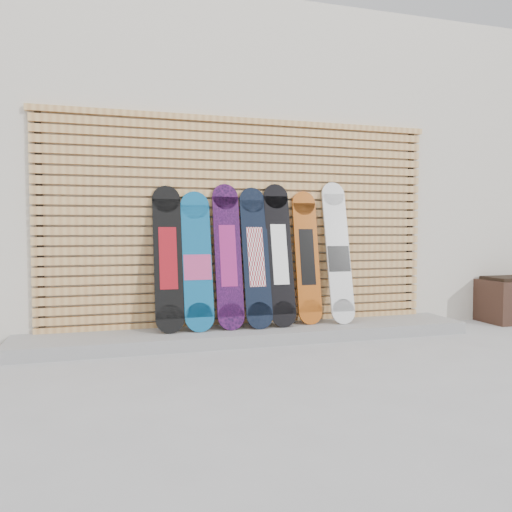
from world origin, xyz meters
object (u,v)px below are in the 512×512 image
object	(u,v)px
snowboard_1	(197,261)
snowboard_5	(307,257)
snowboard_0	(168,258)
snowboard_2	(228,256)
snowboard_6	(338,253)
snowboard_3	(256,257)
snowboard_4	(279,254)

from	to	relation	value
snowboard_1	snowboard_5	size ratio (longest dim) A/B	0.98
snowboard_0	snowboard_1	bearing A→B (deg)	-1.71
snowboard_1	snowboard_2	world-z (taller)	snowboard_2
snowboard_0	snowboard_5	world-z (taller)	snowboard_0
snowboard_1	snowboard_2	xyz separation A→B (m)	(0.32, 0.00, 0.05)
snowboard_2	snowboard_1	bearing A→B (deg)	-179.16
snowboard_2	snowboard_6	world-z (taller)	snowboard_6
snowboard_3	snowboard_5	xyz separation A→B (m)	(0.58, 0.05, -0.01)
snowboard_1	snowboard_2	distance (m)	0.32
snowboard_2	snowboard_4	bearing A→B (deg)	-0.34
snowboard_2	snowboard_5	world-z (taller)	snowboard_2
snowboard_3	snowboard_6	xyz separation A→B (m)	(0.93, 0.01, 0.03)
snowboard_3	snowboard_5	world-z (taller)	snowboard_3
snowboard_2	snowboard_4	world-z (taller)	snowboard_4
snowboard_4	snowboard_6	bearing A→B (deg)	-0.53
snowboard_4	snowboard_0	bearing A→B (deg)	179.64
snowboard_5	snowboard_4	bearing A→B (deg)	-173.82
snowboard_0	snowboard_6	size ratio (longest dim) A/B	0.95
snowboard_0	snowboard_2	world-z (taller)	snowboard_2
snowboard_0	snowboard_1	distance (m)	0.29
snowboard_5	snowboard_6	size ratio (longest dim) A/B	0.93
snowboard_1	snowboard_6	world-z (taller)	snowboard_6
snowboard_1	snowboard_6	xyz separation A→B (m)	(1.54, -0.00, 0.07)
snowboard_0	snowboard_5	bearing A→B (deg)	1.08
snowboard_0	snowboard_2	bearing A→B (deg)	-0.37
snowboard_5	snowboard_6	xyz separation A→B (m)	(0.34, -0.04, 0.04)
snowboard_4	snowboard_5	distance (m)	0.33
snowboard_3	snowboard_6	world-z (taller)	snowboard_6
snowboard_0	snowboard_3	bearing A→B (deg)	-1.18
snowboard_1	snowboard_2	size ratio (longest dim) A/B	0.94
snowboard_2	snowboard_4	distance (m)	0.55
snowboard_2	snowboard_5	xyz separation A→B (m)	(0.87, 0.03, -0.03)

